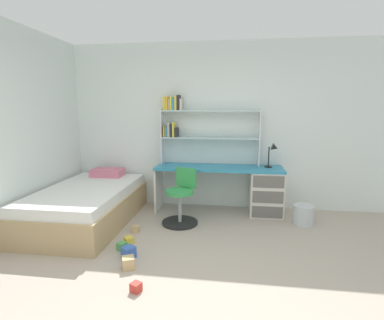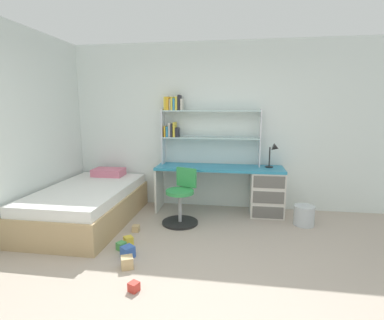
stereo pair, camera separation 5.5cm
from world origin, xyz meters
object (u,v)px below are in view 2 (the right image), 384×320
at_px(bookshelf_hutch, 195,123).
at_px(swivel_chair, 181,202).
at_px(desk_lamp, 274,152).
at_px(desk, 253,188).
at_px(toy_block_natural_1, 136,228).
at_px(bed_platform, 88,204).
at_px(toy_block_yellow_4, 128,240).
at_px(toy_block_blue_2, 128,252).
at_px(waste_bin, 304,215).
at_px(toy_block_green_0, 121,246).
at_px(toy_block_red_3, 134,287).
at_px(toy_block_natural_5, 127,262).

bearing_deg(bookshelf_hutch, swivel_chair, -98.12).
relative_size(bookshelf_hutch, desk_lamp, 4.12).
relative_size(desk, toy_block_natural_1, 22.69).
height_order(bookshelf_hutch, bed_platform, bookshelf_hutch).
bearing_deg(toy_block_yellow_4, toy_block_blue_2, -70.46).
bearing_deg(toy_block_blue_2, waste_bin, 30.54).
height_order(bed_platform, toy_block_natural_1, bed_platform).
distance_m(desk_lamp, toy_block_green_0, 2.59).
bearing_deg(bed_platform, toy_block_natural_1, -16.83).
distance_m(toy_block_natural_1, toy_block_red_3, 1.34).
relative_size(waste_bin, toy_block_yellow_4, 2.89).
bearing_deg(desk, toy_block_green_0, -137.07).
xyz_separation_m(toy_block_natural_1, toy_block_blue_2, (0.15, -0.68, 0.02)).
xyz_separation_m(toy_block_red_3, toy_block_yellow_4, (-0.39, 0.89, 0.01)).
height_order(toy_block_blue_2, toy_block_natural_5, toy_block_blue_2).
xyz_separation_m(swivel_chair, bed_platform, (-1.35, -0.16, -0.05)).
bearing_deg(bed_platform, toy_block_natural_5, -48.16).
height_order(bed_platform, toy_block_yellow_4, bed_platform).
height_order(desk, waste_bin, desk).
bearing_deg(bed_platform, toy_block_green_0, -43.51).
relative_size(desk, toy_block_blue_2, 15.73).
bearing_deg(bed_platform, waste_bin, 6.37).
bearing_deg(toy_block_yellow_4, waste_bin, 23.18).
relative_size(toy_block_natural_1, toy_block_natural_5, 0.72).
bearing_deg(toy_block_natural_1, desk, 30.94).
distance_m(swivel_chair, toy_block_green_0, 1.10).
distance_m(desk_lamp, toy_block_yellow_4, 2.49).
distance_m(toy_block_natural_1, toy_block_natural_5, 0.92).
height_order(waste_bin, toy_block_red_3, waste_bin).
xyz_separation_m(desk, toy_block_natural_1, (-1.59, -0.95, -0.37)).
bearing_deg(toy_block_natural_5, bed_platform, 131.84).
relative_size(toy_block_blue_2, toy_block_red_3, 1.50).
xyz_separation_m(bookshelf_hutch, toy_block_natural_5, (-0.43, -2.00, -1.35)).
bearing_deg(waste_bin, toy_block_red_3, -135.23).
distance_m(bookshelf_hutch, toy_block_yellow_4, 2.10).
bearing_deg(toy_block_natural_1, bookshelf_hutch, 59.64).
height_order(toy_block_blue_2, toy_block_yellow_4, toy_block_blue_2).
relative_size(toy_block_green_0, toy_block_red_3, 1.09).
distance_m(swivel_chair, toy_block_natural_1, 0.73).
xyz_separation_m(bookshelf_hutch, toy_block_blue_2, (-0.50, -1.78, -1.35)).
xyz_separation_m(bed_platform, toy_block_green_0, (0.80, -0.76, -0.22)).
bearing_deg(toy_block_blue_2, toy_block_natural_1, 102.07).
bearing_deg(toy_block_green_0, desk_lamp, 38.79).
bearing_deg(desk_lamp, bed_platform, -164.42).
relative_size(desk, toy_block_yellow_4, 20.07).
xyz_separation_m(toy_block_green_0, toy_block_yellow_4, (0.03, 0.14, 0.00)).
bearing_deg(toy_block_red_3, desk_lamp, 57.07).
relative_size(swivel_chair, toy_block_green_0, 8.53).
relative_size(bookshelf_hutch, toy_block_yellow_4, 15.92).
distance_m(bookshelf_hutch, toy_block_blue_2, 2.29).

